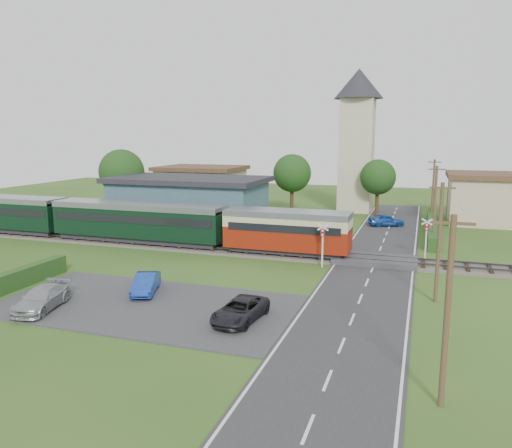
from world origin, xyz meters
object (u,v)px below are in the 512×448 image
(church_tower, at_px, (357,130))
(crossing_signal_far, at_px, (426,233))
(station_building, at_px, (189,202))
(car_park_blue, at_px, (146,283))
(house_east, at_px, (488,198))
(equipment_hut, at_px, (90,215))
(car_on_road, at_px, (386,220))
(pedestrian_far, at_px, (115,223))
(train, at_px, (108,218))
(car_park_dark, at_px, (240,310))
(pedestrian_near, at_px, (251,229))
(crossing_signal_near, at_px, (323,239))
(car_park_silver, at_px, (42,298))
(house_west, at_px, (202,187))

(church_tower, distance_m, crossing_signal_far, 26.39)
(station_building, xyz_separation_m, church_tower, (15.00, 17.01, 7.53))
(car_park_blue, bearing_deg, house_east, 36.92)
(equipment_hut, relative_size, car_on_road, 0.69)
(pedestrian_far, bearing_deg, train, -144.79)
(car_park_dark, height_order, pedestrian_near, pedestrian_near)
(house_east, distance_m, car_park_dark, 39.84)
(car_park_dark, bearing_deg, pedestrian_near, 112.91)
(train, height_order, pedestrian_near, train)
(car_park_blue, height_order, car_park_dark, car_park_blue)
(church_tower, bearing_deg, car_park_dark, -90.70)
(crossing_signal_far, xyz_separation_m, car_park_dark, (-9.10, -17.03, -1.49))
(equipment_hut, xyz_separation_m, pedestrian_far, (3.22, -0.58, -0.45))
(crossing_signal_near, distance_m, pedestrian_far, 21.78)
(house_east, relative_size, car_on_road, 2.37)
(equipment_hut, xyz_separation_m, house_east, (38.00, 18.80, 1.05))
(equipment_hut, bearing_deg, pedestrian_far, -10.18)
(car_park_blue, bearing_deg, car_park_silver, -151.23)
(house_east, relative_size, crossing_signal_near, 2.69)
(crossing_signal_near, xyz_separation_m, car_park_silver, (-12.96, -14.09, -1.44))
(church_tower, height_order, house_east, church_tower)
(crossing_signal_far, height_order, car_park_blue, crossing_signal_far)
(crossing_signal_far, height_order, car_park_silver, crossing_signal_far)
(house_west, distance_m, crossing_signal_near, 33.22)
(crossing_signal_near, xyz_separation_m, crossing_signal_far, (7.20, 4.80, 0.00))
(car_on_road, xyz_separation_m, car_park_silver, (-16.19, -32.68, 0.02))
(car_park_silver, bearing_deg, house_east, 43.06)
(house_west, height_order, pedestrian_near, house_west)
(house_west, distance_m, crossing_signal_far, 35.26)
(car_park_dark, bearing_deg, station_building, 127.10)
(house_west, distance_m, pedestrian_far, 20.43)
(pedestrian_near, bearing_deg, car_park_silver, 51.67)
(car_park_silver, relative_size, pedestrian_far, 2.54)
(train, relative_size, crossing_signal_near, 13.18)
(pedestrian_far, bearing_deg, church_tower, -27.29)
(car_on_road, height_order, car_park_dark, car_on_road)
(house_east, distance_m, crossing_signal_far, 20.64)
(train, bearing_deg, pedestrian_far, 112.27)
(station_building, height_order, pedestrian_near, station_building)
(equipment_hut, bearing_deg, crossing_signal_far, -1.46)
(crossing_signal_far, height_order, car_park_dark, crossing_signal_far)
(house_east, xyz_separation_m, car_park_dark, (-15.50, -36.64, -2.15))
(crossing_signal_far, relative_size, car_park_dark, 0.80)
(house_east, bearing_deg, pedestrian_far, -150.87)
(car_park_silver, bearing_deg, crossing_signal_near, 35.06)
(crossing_signal_near, bearing_deg, train, 173.17)
(church_tower, relative_size, pedestrian_far, 10.45)
(car_on_road, bearing_deg, equipment_hut, 92.93)
(crossing_signal_near, bearing_deg, car_park_silver, -132.59)
(car_park_blue, xyz_separation_m, pedestrian_far, (-12.16, 14.71, 0.62))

